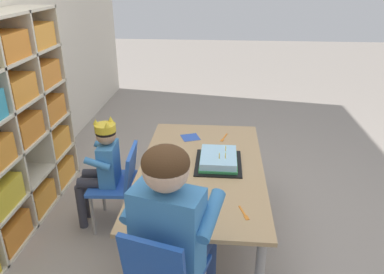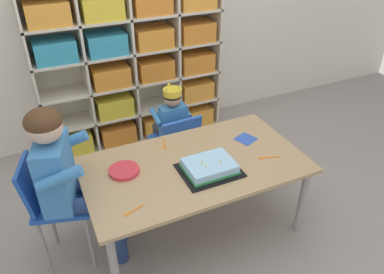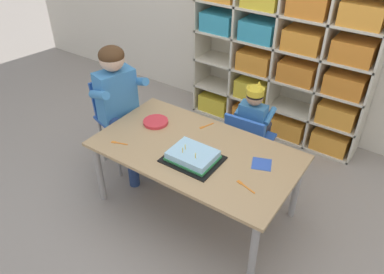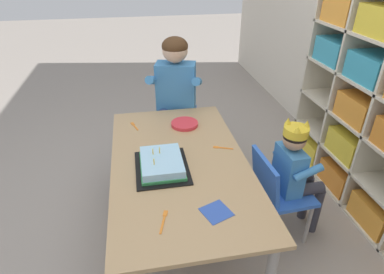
% 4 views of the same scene
% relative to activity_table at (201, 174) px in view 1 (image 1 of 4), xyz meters
% --- Properties ---
extents(ground, '(16.00, 16.00, 0.00)m').
position_rel_activity_table_xyz_m(ground, '(0.00, 0.00, -0.49)').
color(ground, gray).
extents(storage_cubby_shelf, '(1.64, 0.31, 1.45)m').
position_rel_activity_table_xyz_m(storage_cubby_shelf, '(0.04, 1.32, 0.22)').
color(storage_cubby_shelf, beige).
rests_on(storage_cubby_shelf, ground).
extents(activity_table, '(1.40, 0.78, 0.55)m').
position_rel_activity_table_xyz_m(activity_table, '(0.00, 0.00, 0.00)').
color(activity_table, tan).
rests_on(activity_table, ground).
extents(classroom_chair_blue, '(0.37, 0.33, 0.59)m').
position_rel_activity_table_xyz_m(classroom_chair_blue, '(0.12, 0.58, -0.14)').
color(classroom_chair_blue, blue).
rests_on(classroom_chair_blue, ground).
extents(child_with_crown, '(0.30, 0.31, 0.81)m').
position_rel_activity_table_xyz_m(child_with_crown, '(0.11, 0.68, 0.01)').
color(child_with_crown, '#3D7FBC').
rests_on(child_with_crown, ground).
extents(adult_helper_seated, '(0.47, 0.46, 1.07)m').
position_rel_activity_table_xyz_m(adult_helper_seated, '(-0.75, 0.08, 0.18)').
color(adult_helper_seated, '#3D7FBC').
rests_on(adult_helper_seated, ground).
extents(birthday_cake_on_tray, '(0.36, 0.30, 0.10)m').
position_rel_activity_table_xyz_m(birthday_cake_on_tray, '(0.05, -0.11, 0.08)').
color(birthday_cake_on_tray, black).
rests_on(birthday_cake_on_tray, activity_table).
extents(paper_plate_stack, '(0.19, 0.19, 0.02)m').
position_rel_activity_table_xyz_m(paper_plate_stack, '(-0.43, 0.10, 0.07)').
color(paper_plate_stack, '#DB333D').
rests_on(paper_plate_stack, activity_table).
extents(paper_napkin_square, '(0.16, 0.16, 0.00)m').
position_rel_activity_table_xyz_m(paper_napkin_square, '(0.45, 0.11, 0.06)').
color(paper_napkin_square, '#3356B7').
rests_on(paper_napkin_square, activity_table).
extents(fork_beside_plate_stack, '(0.14, 0.05, 0.00)m').
position_rel_activity_table_xyz_m(fork_beside_plate_stack, '(0.45, -0.14, 0.06)').
color(fork_beside_plate_stack, orange).
rests_on(fork_beside_plate_stack, activity_table).
extents(fork_at_table_front_edge, '(0.12, 0.05, 0.00)m').
position_rel_activity_table_xyz_m(fork_at_table_front_edge, '(-0.49, -0.25, 0.06)').
color(fork_at_table_front_edge, orange).
rests_on(fork_at_table_front_edge, activity_table).
extents(fork_near_cake_tray, '(0.06, 0.12, 0.00)m').
position_rel_activity_table_xyz_m(fork_near_cake_tray, '(-0.10, 0.28, 0.06)').
color(fork_near_cake_tray, orange).
rests_on(fork_near_cake_tray, activity_table).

